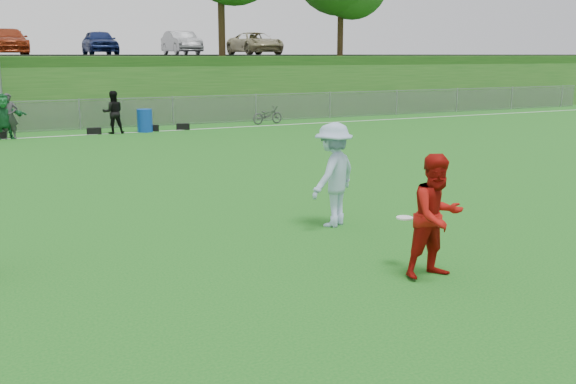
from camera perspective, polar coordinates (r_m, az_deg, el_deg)
ground at (r=9.42m, az=-0.84°, el=-7.05°), size 120.00×120.00×0.00m
sideline_far at (r=26.53m, az=-17.35°, el=4.88°), size 60.00×0.10×0.01m
fence at (r=28.44m, az=-18.03°, el=6.59°), size 58.00×0.06×1.30m
berm at (r=39.30m, az=-20.33°, el=9.05°), size 120.00×18.00×3.00m
parking_lot at (r=41.26m, az=-20.76°, el=11.29°), size 120.00×12.00×0.10m
car_row at (r=40.18m, az=-22.41°, el=12.27°), size 32.04×5.18×1.44m
spectator_row at (r=26.20m, az=-23.43°, el=6.21°), size 7.38×0.70×1.69m
gear_bags at (r=26.75m, az=-15.55°, el=5.32°), size 7.68×0.41×0.26m
player_red_center at (r=9.19m, az=13.08°, el=-2.11°), size 0.87×0.69×1.76m
player_blue at (r=11.70m, az=4.05°, el=1.54°), size 1.42×1.24×1.90m
frisbee at (r=9.62m, az=10.32°, el=-2.27°), size 0.25×0.25×0.02m
recycling_bin at (r=26.91m, az=-12.62°, el=6.22°), size 0.81×0.81×0.93m
bicycle at (r=29.38m, az=-1.84°, el=6.85°), size 1.58×0.74×0.80m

